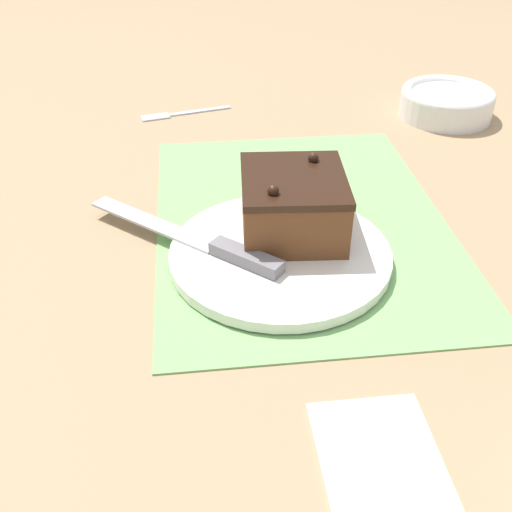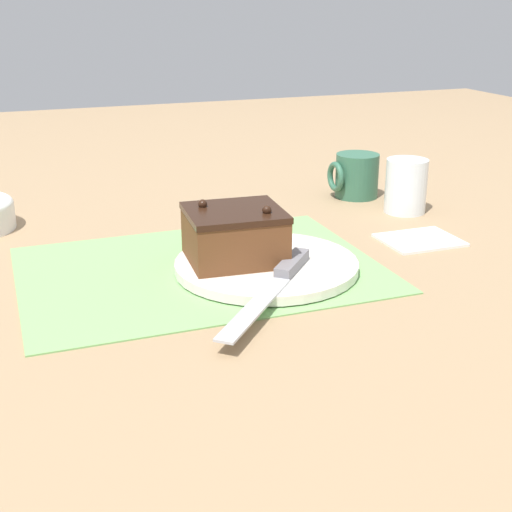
# 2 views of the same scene
# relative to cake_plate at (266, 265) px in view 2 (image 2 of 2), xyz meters

# --- Properties ---
(ground_plane) EXTENTS (3.00, 3.00, 0.00)m
(ground_plane) POSITION_rel_cake_plate_xyz_m (0.08, -0.04, -0.01)
(ground_plane) COLOR #9E7F5B
(placemat_woven) EXTENTS (0.46, 0.34, 0.00)m
(placemat_woven) POSITION_rel_cake_plate_xyz_m (0.08, -0.04, -0.01)
(placemat_woven) COLOR #7AB266
(placemat_woven) RESTS_ON ground_plane
(cake_plate) EXTENTS (0.24, 0.24, 0.01)m
(cake_plate) POSITION_rel_cake_plate_xyz_m (0.00, 0.00, 0.00)
(cake_plate) COLOR white
(cake_plate) RESTS_ON placemat_woven
(chocolate_cake) EXTENTS (0.13, 0.12, 0.08)m
(chocolate_cake) POSITION_rel_cake_plate_xyz_m (0.04, -0.02, 0.04)
(chocolate_cake) COLOR brown
(chocolate_cake) RESTS_ON cake_plate
(serving_knife) EXTENTS (0.19, 0.21, 0.01)m
(serving_knife) POSITION_rel_cake_plate_xyz_m (0.01, 0.07, 0.01)
(serving_knife) COLOR slate
(serving_knife) RESTS_ON cake_plate
(drinking_glass) EXTENTS (0.07, 0.07, 0.09)m
(drinking_glass) POSITION_rel_cake_plate_xyz_m (-0.31, -0.18, 0.03)
(drinking_glass) COLOR white
(drinking_glass) RESTS_ON ground_plane
(coffee_mug) EXTENTS (0.08, 0.08, 0.08)m
(coffee_mug) POSITION_rel_cake_plate_xyz_m (-0.28, -0.29, 0.03)
(coffee_mug) COLOR #33664C
(coffee_mug) RESTS_ON ground_plane
(folded_napkin) EXTENTS (0.11, 0.09, 0.01)m
(folded_napkin) POSITION_rel_cake_plate_xyz_m (-0.25, -0.03, -0.01)
(folded_napkin) COLOR white
(folded_napkin) RESTS_ON ground_plane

